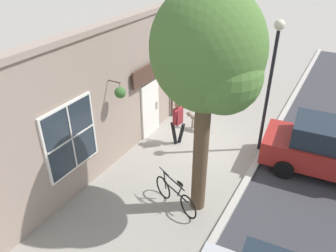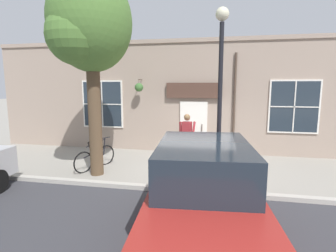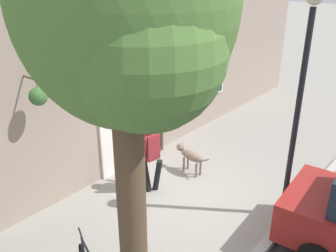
{
  "view_description": "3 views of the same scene",
  "coord_description": "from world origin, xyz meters",
  "px_view_note": "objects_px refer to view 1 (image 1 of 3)",
  "views": [
    {
      "loc": [
        3.81,
        -9.33,
        6.73
      ],
      "look_at": [
        -0.52,
        -1.79,
        1.57
      ],
      "focal_mm": 35.0,
      "sensor_mm": 36.0,
      "label": 1
    },
    {
      "loc": [
        8.39,
        0.73,
        2.72
      ],
      "look_at": [
        -0.58,
        -1.0,
        1.32
      ],
      "focal_mm": 28.0,
      "sensor_mm": 36.0,
      "label": 2
    },
    {
      "loc": [
        4.17,
        -5.77,
        4.92
      ],
      "look_at": [
        -1.24,
        0.58,
        1.23
      ],
      "focal_mm": 40.0,
      "sensor_mm": 36.0,
      "label": 3
    }
  ],
  "objects_px": {
    "leaning_bicycle": "(175,195)",
    "street_lamp": "(272,70)",
    "dog_on_leash": "(197,119)",
    "parked_car_mid_block": "(333,150)",
    "street_tree_by_curb": "(210,58)",
    "pedestrian_walking": "(178,118)"
  },
  "relations": [
    {
      "from": "leaning_bicycle",
      "to": "street_lamp",
      "type": "height_order",
      "value": "street_lamp"
    },
    {
      "from": "dog_on_leash",
      "to": "parked_car_mid_block",
      "type": "bearing_deg",
      "value": -3.96
    },
    {
      "from": "street_tree_by_curb",
      "to": "leaning_bicycle",
      "type": "height_order",
      "value": "street_tree_by_curb"
    },
    {
      "from": "pedestrian_walking",
      "to": "dog_on_leash",
      "type": "distance_m",
      "value": 1.37
    },
    {
      "from": "dog_on_leash",
      "to": "leaning_bicycle",
      "type": "distance_m",
      "value": 4.31
    },
    {
      "from": "street_tree_by_curb",
      "to": "street_lamp",
      "type": "bearing_deg",
      "value": 81.02
    },
    {
      "from": "dog_on_leash",
      "to": "street_tree_by_curb",
      "type": "bearing_deg",
      "value": -62.96
    },
    {
      "from": "leaning_bicycle",
      "to": "parked_car_mid_block",
      "type": "xyz_separation_m",
      "value": [
        3.55,
        3.78,
        0.5
      ]
    },
    {
      "from": "dog_on_leash",
      "to": "street_tree_by_curb",
      "type": "xyz_separation_m",
      "value": [
        1.95,
        -3.82,
        3.91
      ]
    },
    {
      "from": "dog_on_leash",
      "to": "street_lamp",
      "type": "bearing_deg",
      "value": -2.25
    },
    {
      "from": "street_tree_by_curb",
      "to": "parked_car_mid_block",
      "type": "distance_m",
      "value": 5.73
    },
    {
      "from": "street_tree_by_curb",
      "to": "parked_car_mid_block",
      "type": "xyz_separation_m",
      "value": [
        2.9,
        3.49,
        -3.51
      ]
    },
    {
      "from": "pedestrian_walking",
      "to": "dog_on_leash",
      "type": "height_order",
      "value": "pedestrian_walking"
    },
    {
      "from": "pedestrian_walking",
      "to": "street_lamp",
      "type": "distance_m",
      "value": 3.54
    },
    {
      "from": "street_tree_by_curb",
      "to": "street_lamp",
      "type": "relative_size",
      "value": 1.31
    },
    {
      "from": "pedestrian_walking",
      "to": "street_lamp",
      "type": "bearing_deg",
      "value": 22.54
    },
    {
      "from": "leaning_bicycle",
      "to": "dog_on_leash",
      "type": "bearing_deg",
      "value": 107.5
    },
    {
      "from": "dog_on_leash",
      "to": "street_lamp",
      "type": "distance_m",
      "value": 3.58
    },
    {
      "from": "parked_car_mid_block",
      "to": "street_lamp",
      "type": "relative_size",
      "value": 0.97
    },
    {
      "from": "pedestrian_walking",
      "to": "leaning_bicycle",
      "type": "height_order",
      "value": "pedestrian_walking"
    },
    {
      "from": "pedestrian_walking",
      "to": "parked_car_mid_block",
      "type": "distance_m",
      "value": 5.11
    },
    {
      "from": "leaning_bicycle",
      "to": "pedestrian_walking",
      "type": "bearing_deg",
      "value": 117.19
    }
  ]
}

